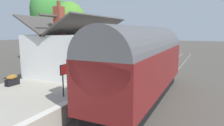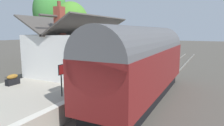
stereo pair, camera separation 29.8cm
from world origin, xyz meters
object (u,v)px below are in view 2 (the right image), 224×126
(planter_edge_far, at_px, (13,80))
(tree_mid_background, at_px, (72,23))
(tree_distant, at_px, (51,12))
(station_building, at_px, (79,52))
(bench_mid_platform, at_px, (134,55))
(train, at_px, (142,62))
(station_sign_board, at_px, (65,71))

(planter_edge_far, xyz_separation_m, tree_mid_background, (12.09, 4.94, 3.77))
(planter_edge_far, relative_size, tree_mid_background, 0.11)
(tree_mid_background, relative_size, tree_distant, 0.78)
(station_building, relative_size, bench_mid_platform, 5.52)
(planter_edge_far, xyz_separation_m, tree_distant, (13.11, 9.15, 5.40))
(train, xyz_separation_m, bench_mid_platform, (10.32, 4.41, -0.84))
(train, distance_m, tree_distant, 19.07)
(train, height_order, planter_edge_far, train)
(station_building, height_order, bench_mid_platform, station_building)
(train, relative_size, station_sign_board, 6.99)
(station_sign_board, bearing_deg, train, -36.77)
(planter_edge_far, distance_m, station_sign_board, 4.14)
(station_building, relative_size, tree_mid_background, 1.03)
(tree_distant, bearing_deg, planter_edge_far, -145.09)
(train, xyz_separation_m, tree_distant, (9.51, 15.93, 4.39))
(train, xyz_separation_m, planter_edge_far, (-3.60, 6.78, -1.01))
(bench_mid_platform, xyz_separation_m, station_sign_board, (-13.98, -1.68, 0.71))
(planter_edge_far, bearing_deg, train, -62.04)
(train, bearing_deg, bench_mid_platform, 23.17)
(tree_mid_background, bearing_deg, bench_mid_platform, -75.98)
(train, relative_size, station_building, 1.42)
(tree_mid_background, bearing_deg, planter_edge_far, -157.76)
(station_building, height_order, tree_distant, tree_distant)
(station_building, xyz_separation_m, tree_distant, (7.94, 10.23, 4.14))
(train, bearing_deg, station_sign_board, 143.23)
(station_building, distance_m, tree_distant, 13.60)
(train, height_order, bench_mid_platform, train)
(planter_edge_far, relative_size, station_sign_board, 0.50)
(station_building, xyz_separation_m, planter_edge_far, (-5.17, 1.08, -1.26))
(train, distance_m, planter_edge_far, 7.74)
(station_building, distance_m, station_sign_board, 6.03)
(bench_mid_platform, distance_m, station_sign_board, 14.10)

